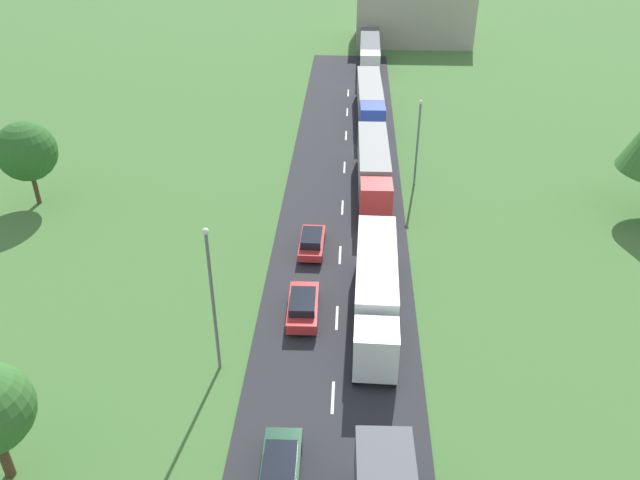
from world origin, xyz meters
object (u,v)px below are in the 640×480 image
object	(u,v)px
truck_third	(374,168)
tree_pine	(26,151)
truck_fourth	(370,99)
car_third	(280,468)
lamppost_second	(212,295)
car_fourth	(303,306)
distant_building	(413,16)
truck_second	(376,288)
truck_fifth	(370,52)
car_fifth	(312,242)
lamppost_third	(418,138)

from	to	relation	value
truck_third	tree_pine	bearing A→B (deg)	-172.62
truck_fourth	car_third	size ratio (longest dim) A/B	3.28
lamppost_second	tree_pine	bearing A→B (deg)	134.76
car_fourth	tree_pine	world-z (taller)	tree_pine
distant_building	truck_second	bearing A→B (deg)	-95.78
truck_fifth	lamppost_second	bearing A→B (deg)	-98.93
truck_third	truck_fifth	bearing A→B (deg)	89.85
car_third	distant_building	size ratio (longest dim) A/B	0.27
car_fifth	lamppost_third	distance (m)	14.43
truck_fourth	distant_building	world-z (taller)	distant_building
car_fourth	truck_third	bearing A→B (deg)	75.16
truck_third	truck_fourth	size ratio (longest dim) A/B	0.90
truck_third	truck_fifth	xyz separation A→B (m)	(0.09, 35.72, -0.09)
truck_fifth	car_fourth	bearing A→B (deg)	-95.08
truck_fifth	car_third	world-z (taller)	truck_fifth
lamppost_second	lamppost_third	world-z (taller)	lamppost_second
truck_third	lamppost_third	bearing A→B (deg)	23.12
truck_fourth	lamppost_third	distance (m)	16.43
truck_fourth	tree_pine	xyz separation A→B (m)	(-27.56, -20.99, 2.57)
car_fifth	lamppost_third	size ratio (longest dim) A/B	0.57
truck_fourth	lamppost_second	size ratio (longest dim) A/B	1.61
truck_fourth	car_fourth	world-z (taller)	truck_fourth
truck_third	truck_fifth	distance (m)	35.72
truck_fifth	distant_building	world-z (taller)	distant_building
car_third	lamppost_third	xyz separation A→B (m)	(8.40, 31.38, 3.46)
lamppost_third	distant_building	size ratio (longest dim) A/B	0.46
lamppost_third	lamppost_second	bearing A→B (deg)	-117.93
truck_fourth	lamppost_third	bearing A→B (deg)	-76.77
truck_third	lamppost_second	distance (m)	24.28
lamppost_third	tree_pine	size ratio (longest dim) A/B	1.09
truck_fourth	tree_pine	world-z (taller)	tree_pine
truck_third	car_fifth	bearing A→B (deg)	-115.10
distant_building	car_third	bearing A→B (deg)	-98.15
tree_pine	distant_building	world-z (taller)	distant_building
truck_fourth	car_third	bearing A→B (deg)	-95.65
car_fifth	lamppost_third	xyz separation A→B (m)	(8.23, 11.33, 3.47)
truck_fourth	lamppost_third	world-z (taller)	lamppost_third
lamppost_second	truck_fourth	bearing A→B (deg)	77.32
tree_pine	lamppost_third	bearing A→B (deg)	9.33
truck_second	lamppost_third	size ratio (longest dim) A/B	1.68
tree_pine	distant_building	distance (m)	63.39
truck_third	car_third	xyz separation A→B (m)	(-4.75, -29.82, -1.37)
truck_fourth	car_fifth	xyz separation A→B (m)	(-4.50, -27.18, -1.26)
truck_fourth	distant_building	distance (m)	33.06
car_fourth	lamppost_second	world-z (taller)	lamppost_second
truck_third	tree_pine	world-z (taller)	tree_pine
car_third	car_fourth	size ratio (longest dim) A/B	0.97
tree_pine	distant_building	xyz separation A→B (m)	(34.28, 53.32, -1.04)
car_fifth	lamppost_second	xyz separation A→B (m)	(-4.45, -12.58, 4.27)
truck_fourth	tree_pine	size ratio (longest dim) A/B	2.10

